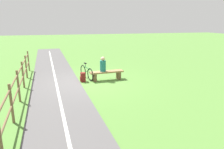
% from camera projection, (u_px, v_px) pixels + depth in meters
% --- Properties ---
extents(ground_plane, '(80.00, 80.00, 0.00)m').
position_uv_depth(ground_plane, '(87.00, 82.00, 10.51)').
color(ground_plane, '#548438').
extents(paved_path, '(4.23, 36.07, 0.02)m').
position_uv_depth(paved_path, '(64.00, 119.00, 6.44)').
color(paved_path, '#565454').
rests_on(paved_path, ground_plane).
extents(path_centre_line, '(1.81, 31.96, 0.00)m').
position_uv_depth(path_centre_line, '(64.00, 119.00, 6.44)').
color(path_centre_line, silver).
rests_on(path_centre_line, paved_path).
extents(bench, '(1.79, 0.53, 0.48)m').
position_uv_depth(bench, '(107.00, 74.00, 10.74)').
color(bench, '#937047').
rests_on(bench, ground_plane).
extents(person_seated, '(0.33, 0.33, 0.77)m').
position_uv_depth(person_seated, '(103.00, 65.00, 10.55)').
color(person_seated, '#1E6B66').
rests_on(person_seated, bench).
extents(bicycle, '(0.47, 1.58, 0.86)m').
position_uv_depth(bicycle, '(87.00, 72.00, 10.95)').
color(bicycle, black).
rests_on(bicycle, ground_plane).
extents(backpack, '(0.28, 0.28, 0.48)m').
position_uv_depth(backpack, '(83.00, 77.00, 10.45)').
color(backpack, maroon).
rests_on(backpack, ground_plane).
extents(fence_roadside, '(0.78, 14.44, 1.24)m').
position_uv_depth(fence_roadside, '(11.00, 100.00, 6.07)').
color(fence_roadside, brown).
rests_on(fence_roadside, ground_plane).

